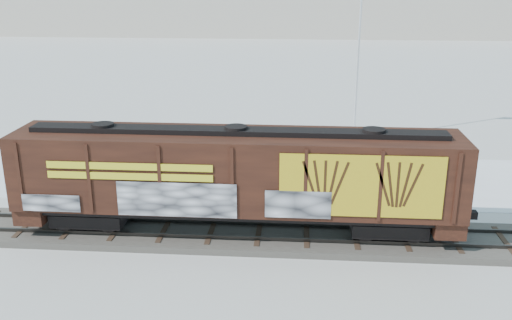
# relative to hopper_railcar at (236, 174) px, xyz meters

# --- Properties ---
(ground) EXTENTS (500.00, 500.00, 0.00)m
(ground) POSITION_rel_hopper_railcar_xyz_m (0.91, 0.01, -2.85)
(ground) COLOR white
(ground) RESTS_ON ground
(rail_track) EXTENTS (50.00, 3.40, 0.43)m
(rail_track) POSITION_rel_hopper_railcar_xyz_m (0.91, 0.01, -2.70)
(rail_track) COLOR #59544C
(rail_track) RESTS_ON ground
(parking_strip) EXTENTS (40.00, 8.00, 0.03)m
(parking_strip) POSITION_rel_hopper_railcar_xyz_m (0.91, 7.51, -2.83)
(parking_strip) COLOR white
(parking_strip) RESTS_ON ground
(hopper_railcar) EXTENTS (17.99, 3.06, 4.32)m
(hopper_railcar) POSITION_rel_hopper_railcar_xyz_m (0.00, 0.00, 0.00)
(hopper_railcar) COLOR black
(hopper_railcar) RESTS_ON rail_track
(flagpole) EXTENTS (2.30, 0.90, 13.13)m
(flagpole) POSITION_rel_hopper_railcar_xyz_m (6.24, 15.11, 2.13)
(flagpole) COLOR silver
(flagpole) RESTS_ON ground
(car_silver) EXTENTS (4.85, 2.99, 1.54)m
(car_silver) POSITION_rel_hopper_railcar_xyz_m (-3.55, 7.61, -2.05)
(car_silver) COLOR #B6B9BD
(car_silver) RESTS_ON parking_strip
(car_white) EXTENTS (5.25, 3.15, 1.63)m
(car_white) POSITION_rel_hopper_railcar_xyz_m (-0.08, 7.40, -2.00)
(car_white) COLOR silver
(car_white) RESTS_ON parking_strip
(car_dark) EXTENTS (4.57, 3.23, 1.23)m
(car_dark) POSITION_rel_hopper_railcar_xyz_m (8.91, 8.07, -2.20)
(car_dark) COLOR black
(car_dark) RESTS_ON parking_strip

